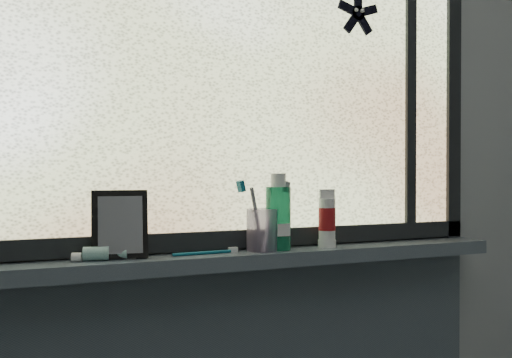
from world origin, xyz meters
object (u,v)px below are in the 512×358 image
Objects in this scene: mouthwash_bottle at (278,212)px; cream_tube at (327,216)px; vanity_mirror at (120,225)px; toothbrush_cup at (262,230)px.

mouthwash_bottle is 0.15m from cream_tube.
toothbrush_cup is (0.39, -0.01, -0.03)m from vanity_mirror.
toothbrush_cup is 0.07m from mouthwash_bottle.
mouthwash_bottle reaches higher than vanity_mirror.
toothbrush_cup is at bearing 6.06° from vanity_mirror.
vanity_mirror is 0.39m from toothbrush_cup.
mouthwash_bottle reaches higher than cream_tube.
toothbrush_cup is 0.20m from cream_tube.
cream_tube reaches higher than toothbrush_cup.
mouthwash_bottle is 1.47× the size of cream_tube.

